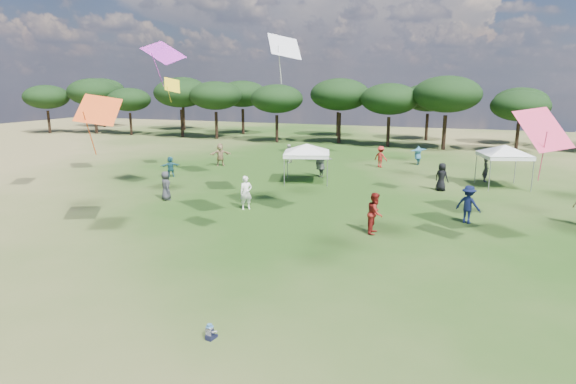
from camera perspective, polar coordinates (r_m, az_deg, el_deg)
name	(u,v)px	position (r m, az deg, el deg)	size (l,w,h in m)	color
tree_line	(440,96)	(55.87, 17.55, 10.79)	(108.78, 17.63, 7.77)	black
tent_left	(307,145)	(33.47, 2.24, 5.53)	(5.98, 5.98, 2.99)	gray
tent_right	(505,147)	(34.72, 24.36, 4.91)	(5.50, 5.50, 3.14)	gray
toddler	(210,332)	(13.67, -9.20, -16.11)	(0.32, 0.35, 0.45)	black
festival_crowd	(347,171)	(33.33, 7.05, 2.50)	(29.71, 21.89, 1.91)	beige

